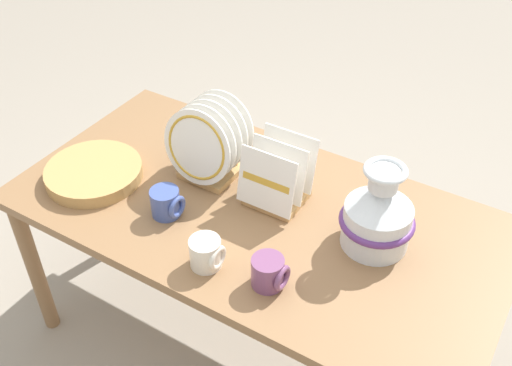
{
  "coord_description": "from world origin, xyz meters",
  "views": [
    {
      "loc": [
        0.74,
        -1.22,
        1.95
      ],
      "look_at": [
        0.0,
        0.0,
        0.79
      ],
      "focal_mm": 42.0,
      "sensor_mm": 36.0,
      "label": 1
    }
  ],
  "objects_px": {
    "wicker_charger_stack": "(94,173)",
    "mug_cream_glaze": "(205,253)",
    "dish_rack_round_plates": "(208,145)",
    "mug_cobalt_glaze": "(167,203)",
    "mug_plum_glaze": "(269,273)",
    "ceramic_vase": "(378,214)",
    "dish_rack_square_plates": "(277,182)"
  },
  "relations": [
    {
      "from": "wicker_charger_stack",
      "to": "dish_rack_square_plates",
      "type": "bearing_deg",
      "value": 20.95
    },
    {
      "from": "dish_rack_square_plates",
      "to": "mug_cream_glaze",
      "type": "relative_size",
      "value": 2.15
    },
    {
      "from": "mug_cobalt_glaze",
      "to": "mug_plum_glaze",
      "type": "bearing_deg",
      "value": -11.37
    },
    {
      "from": "mug_cobalt_glaze",
      "to": "mug_cream_glaze",
      "type": "relative_size",
      "value": 1.0
    },
    {
      "from": "dish_rack_round_plates",
      "to": "mug_plum_glaze",
      "type": "height_order",
      "value": "dish_rack_round_plates"
    },
    {
      "from": "ceramic_vase",
      "to": "dish_rack_round_plates",
      "type": "height_order",
      "value": "ceramic_vase"
    },
    {
      "from": "mug_cream_glaze",
      "to": "ceramic_vase",
      "type": "bearing_deg",
      "value": 41.4
    },
    {
      "from": "dish_rack_round_plates",
      "to": "mug_cobalt_glaze",
      "type": "height_order",
      "value": "dish_rack_round_plates"
    },
    {
      "from": "ceramic_vase",
      "to": "mug_cobalt_glaze",
      "type": "relative_size",
      "value": 2.82
    },
    {
      "from": "wicker_charger_stack",
      "to": "mug_plum_glaze",
      "type": "relative_size",
      "value": 3.24
    },
    {
      "from": "dish_rack_square_plates",
      "to": "wicker_charger_stack",
      "type": "bearing_deg",
      "value": -159.05
    },
    {
      "from": "wicker_charger_stack",
      "to": "mug_cream_glaze",
      "type": "distance_m",
      "value": 0.57
    },
    {
      "from": "ceramic_vase",
      "to": "mug_plum_glaze",
      "type": "height_order",
      "value": "ceramic_vase"
    },
    {
      "from": "mug_cobalt_glaze",
      "to": "mug_cream_glaze",
      "type": "distance_m",
      "value": 0.25
    },
    {
      "from": "dish_rack_round_plates",
      "to": "dish_rack_square_plates",
      "type": "bearing_deg",
      "value": 2.06
    },
    {
      "from": "dish_rack_round_plates",
      "to": "dish_rack_square_plates",
      "type": "relative_size",
      "value": 1.29
    },
    {
      "from": "wicker_charger_stack",
      "to": "mug_cream_glaze",
      "type": "height_order",
      "value": "mug_cream_glaze"
    },
    {
      "from": "dish_rack_round_plates",
      "to": "mug_plum_glaze",
      "type": "bearing_deg",
      "value": -36.89
    },
    {
      "from": "wicker_charger_stack",
      "to": "mug_cream_glaze",
      "type": "relative_size",
      "value": 3.24
    },
    {
      "from": "ceramic_vase",
      "to": "dish_rack_round_plates",
      "type": "distance_m",
      "value": 0.61
    },
    {
      "from": "dish_rack_square_plates",
      "to": "mug_plum_glaze",
      "type": "height_order",
      "value": "dish_rack_square_plates"
    },
    {
      "from": "ceramic_vase",
      "to": "mug_cream_glaze",
      "type": "height_order",
      "value": "ceramic_vase"
    },
    {
      "from": "ceramic_vase",
      "to": "wicker_charger_stack",
      "type": "height_order",
      "value": "ceramic_vase"
    },
    {
      "from": "ceramic_vase",
      "to": "wicker_charger_stack",
      "type": "xyz_separation_m",
      "value": [
        -0.93,
        -0.2,
        -0.09
      ]
    },
    {
      "from": "ceramic_vase",
      "to": "mug_cream_glaze",
      "type": "xyz_separation_m",
      "value": [
        -0.38,
        -0.33,
        -0.07
      ]
    },
    {
      "from": "mug_cream_glaze",
      "to": "mug_plum_glaze",
      "type": "bearing_deg",
      "value": 8.6
    },
    {
      "from": "wicker_charger_stack",
      "to": "mug_cream_glaze",
      "type": "xyz_separation_m",
      "value": [
        0.55,
        -0.13,
        0.02
      ]
    },
    {
      "from": "dish_rack_square_plates",
      "to": "mug_cream_glaze",
      "type": "xyz_separation_m",
      "value": [
        -0.03,
        -0.36,
        -0.03
      ]
    },
    {
      "from": "wicker_charger_stack",
      "to": "mug_cobalt_glaze",
      "type": "height_order",
      "value": "mug_cobalt_glaze"
    },
    {
      "from": "ceramic_vase",
      "to": "mug_plum_glaze",
      "type": "bearing_deg",
      "value": -121.3
    },
    {
      "from": "ceramic_vase",
      "to": "dish_rack_square_plates",
      "type": "xyz_separation_m",
      "value": [
        -0.35,
        0.02,
        -0.04
      ]
    },
    {
      "from": "dish_rack_round_plates",
      "to": "mug_cobalt_glaze",
      "type": "distance_m",
      "value": 0.25
    }
  ]
}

